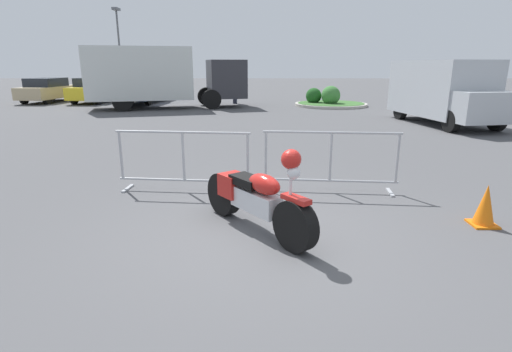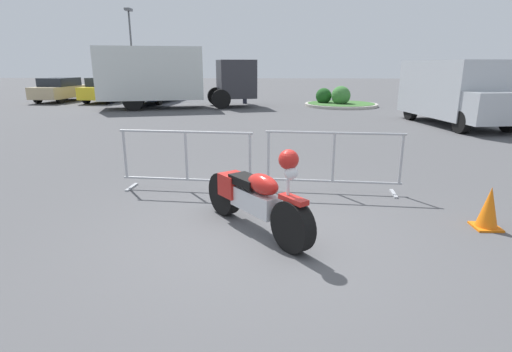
{
  "view_description": "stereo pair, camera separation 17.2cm",
  "coord_description": "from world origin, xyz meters",
  "px_view_note": "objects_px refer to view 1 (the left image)",
  "views": [
    {
      "loc": [
        0.02,
        -4.81,
        2.17
      ],
      "look_at": [
        -0.05,
        0.6,
        0.65
      ],
      "focal_mm": 28.0,
      "sensor_mm": 36.0,
      "label": 1
    },
    {
      "loc": [
        0.19,
        -4.8,
        2.17
      ],
      "look_at": [
        -0.05,
        0.6,
        0.65
      ],
      "focal_mm": 28.0,
      "sensor_mm": 36.0,
      "label": 2
    }
  ],
  "objects_px": {
    "box_truck": "(159,75)",
    "street_lamp": "(119,40)",
    "parked_car_blue": "(144,90)",
    "delivery_van": "(444,90)",
    "crowd_barrier_far": "(330,161)",
    "parked_car_tan": "(48,90)",
    "pedestrian": "(235,87)",
    "traffic_cone": "(485,206)",
    "parked_car_yellow": "(97,90)",
    "motorcycle": "(256,197)",
    "crowd_barrier_near": "(184,160)"
  },
  "relations": [
    {
      "from": "traffic_cone",
      "to": "motorcycle",
      "type": "bearing_deg",
      "value": -176.23
    },
    {
      "from": "pedestrian",
      "to": "crowd_barrier_far",
      "type": "bearing_deg",
      "value": -44.46
    },
    {
      "from": "motorcycle",
      "to": "delivery_van",
      "type": "relative_size",
      "value": 0.34
    },
    {
      "from": "crowd_barrier_near",
      "to": "pedestrian",
      "type": "bearing_deg",
      "value": 90.41
    },
    {
      "from": "parked_car_blue",
      "to": "crowd_barrier_far",
      "type": "bearing_deg",
      "value": -148.95
    },
    {
      "from": "parked_car_blue",
      "to": "pedestrian",
      "type": "height_order",
      "value": "pedestrian"
    },
    {
      "from": "motorcycle",
      "to": "pedestrian",
      "type": "bearing_deg",
      "value": 146.03
    },
    {
      "from": "motorcycle",
      "to": "parked_car_tan",
      "type": "relative_size",
      "value": 0.43
    },
    {
      "from": "traffic_cone",
      "to": "box_truck",
      "type": "bearing_deg",
      "value": 118.36
    },
    {
      "from": "motorcycle",
      "to": "crowd_barrier_near",
      "type": "relative_size",
      "value": 0.77
    },
    {
      "from": "crowd_barrier_near",
      "to": "crowd_barrier_far",
      "type": "xyz_separation_m",
      "value": [
        2.55,
        0.0,
        0.0
      ]
    },
    {
      "from": "box_truck",
      "to": "parked_car_blue",
      "type": "bearing_deg",
      "value": 104.31
    },
    {
      "from": "parked_car_blue",
      "to": "street_lamp",
      "type": "bearing_deg",
      "value": 37.32
    },
    {
      "from": "street_lamp",
      "to": "motorcycle",
      "type": "bearing_deg",
      "value": -67.63
    },
    {
      "from": "crowd_barrier_far",
      "to": "parked_car_blue",
      "type": "bearing_deg",
      "value": 115.53
    },
    {
      "from": "box_truck",
      "to": "parked_car_tan",
      "type": "bearing_deg",
      "value": 140.56
    },
    {
      "from": "parked_car_tan",
      "to": "parked_car_yellow",
      "type": "height_order",
      "value": "parked_car_yellow"
    },
    {
      "from": "motorcycle",
      "to": "parked_car_yellow",
      "type": "relative_size",
      "value": 0.42
    },
    {
      "from": "parked_car_tan",
      "to": "pedestrian",
      "type": "xyz_separation_m",
      "value": [
        11.04,
        -0.83,
        0.22
      ]
    },
    {
      "from": "delivery_van",
      "to": "parked_car_yellow",
      "type": "bearing_deg",
      "value": -127.71
    },
    {
      "from": "pedestrian",
      "to": "box_truck",
      "type": "bearing_deg",
      "value": -108.37
    },
    {
      "from": "crowd_barrier_far",
      "to": "street_lamp",
      "type": "distance_m",
      "value": 23.62
    },
    {
      "from": "crowd_barrier_far",
      "to": "street_lamp",
      "type": "height_order",
      "value": "street_lamp"
    },
    {
      "from": "crowd_barrier_near",
      "to": "delivery_van",
      "type": "relative_size",
      "value": 0.45
    },
    {
      "from": "crowd_barrier_near",
      "to": "pedestrian",
      "type": "xyz_separation_m",
      "value": [
        -0.12,
        16.24,
        0.36
      ]
    },
    {
      "from": "crowd_barrier_far",
      "to": "crowd_barrier_near",
      "type": "bearing_deg",
      "value": 180.0
    },
    {
      "from": "traffic_cone",
      "to": "street_lamp",
      "type": "distance_m",
      "value": 25.86
    },
    {
      "from": "parked_car_blue",
      "to": "parked_car_yellow",
      "type": "bearing_deg",
      "value": 88.13
    },
    {
      "from": "delivery_van",
      "to": "street_lamp",
      "type": "relative_size",
      "value": 0.93
    },
    {
      "from": "crowd_barrier_near",
      "to": "crowd_barrier_far",
      "type": "relative_size",
      "value": 1.0
    },
    {
      "from": "delivery_van",
      "to": "street_lamp",
      "type": "bearing_deg",
      "value": -137.7
    },
    {
      "from": "crowd_barrier_near",
      "to": "parked_car_yellow",
      "type": "bearing_deg",
      "value": 115.94
    },
    {
      "from": "parked_car_blue",
      "to": "delivery_van",
      "type": "bearing_deg",
      "value": -116.01
    },
    {
      "from": "parked_car_tan",
      "to": "street_lamp",
      "type": "bearing_deg",
      "value": -33.87
    },
    {
      "from": "crowd_barrier_far",
      "to": "parked_car_blue",
      "type": "xyz_separation_m",
      "value": [
        -7.94,
        16.63,
        0.2
      ]
    },
    {
      "from": "motorcycle",
      "to": "pedestrian",
      "type": "xyz_separation_m",
      "value": [
        -1.39,
        17.96,
        0.45
      ]
    },
    {
      "from": "pedestrian",
      "to": "traffic_cone",
      "type": "bearing_deg",
      "value": -39.38
    },
    {
      "from": "street_lamp",
      "to": "box_truck",
      "type": "bearing_deg",
      "value": -59.33
    },
    {
      "from": "crowd_barrier_near",
      "to": "box_truck",
      "type": "height_order",
      "value": "box_truck"
    },
    {
      "from": "motorcycle",
      "to": "box_truck",
      "type": "xyz_separation_m",
      "value": [
        -5.02,
        15.38,
        1.17
      ]
    },
    {
      "from": "box_truck",
      "to": "street_lamp",
      "type": "height_order",
      "value": "street_lamp"
    },
    {
      "from": "parked_car_tan",
      "to": "parked_car_blue",
      "type": "relative_size",
      "value": 0.93
    },
    {
      "from": "parked_car_tan",
      "to": "parked_car_blue",
      "type": "xyz_separation_m",
      "value": [
        5.76,
        -0.44,
        0.05
      ]
    },
    {
      "from": "parked_car_blue",
      "to": "street_lamp",
      "type": "distance_m",
      "value": 5.81
    },
    {
      "from": "delivery_van",
      "to": "street_lamp",
      "type": "height_order",
      "value": "street_lamp"
    },
    {
      "from": "motorcycle",
      "to": "crowd_barrier_near",
      "type": "xyz_separation_m",
      "value": [
        -1.28,
        1.72,
        0.09
      ]
    },
    {
      "from": "crowd_barrier_far",
      "to": "traffic_cone",
      "type": "distance_m",
      "value": 2.44
    },
    {
      "from": "delivery_van",
      "to": "parked_car_tan",
      "type": "bearing_deg",
      "value": -124.22
    },
    {
      "from": "parked_car_yellow",
      "to": "street_lamp",
      "type": "distance_m",
      "value": 4.91
    },
    {
      "from": "parked_car_tan",
      "to": "parked_car_yellow",
      "type": "bearing_deg",
      "value": -85.82
    }
  ]
}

